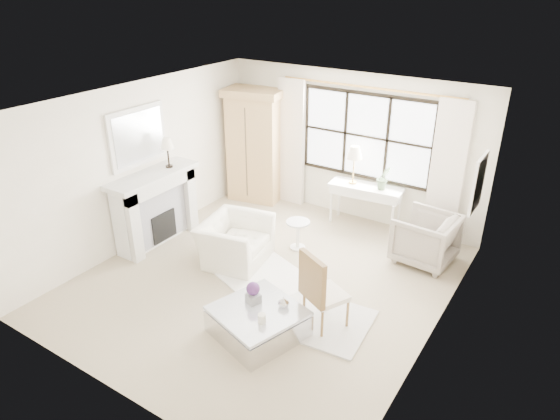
{
  "coord_description": "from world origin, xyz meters",
  "views": [
    {
      "loc": [
        3.64,
        -5.24,
        4.23
      ],
      "look_at": [
        0.12,
        0.2,
        1.13
      ],
      "focal_mm": 32.0,
      "sensor_mm": 36.0,
      "label": 1
    }
  ],
  "objects_px": {
    "coffee_table": "(258,322)",
    "console_table": "(365,206)",
    "club_armchair": "(235,241)",
    "armoire": "(255,145)"
  },
  "relations": [
    {
      "from": "coffee_table",
      "to": "console_table",
      "type": "bearing_deg",
      "value": 109.26
    },
    {
      "from": "club_armchair",
      "to": "console_table",
      "type": "bearing_deg",
      "value": -38.49
    },
    {
      "from": "console_table",
      "to": "club_armchair",
      "type": "relative_size",
      "value": 1.22
    },
    {
      "from": "console_table",
      "to": "coffee_table",
      "type": "relative_size",
      "value": 1.07
    },
    {
      "from": "armoire",
      "to": "console_table",
      "type": "relative_size",
      "value": 1.68
    },
    {
      "from": "armoire",
      "to": "console_table",
      "type": "height_order",
      "value": "armoire"
    },
    {
      "from": "armoire",
      "to": "coffee_table",
      "type": "relative_size",
      "value": 1.79
    },
    {
      "from": "console_table",
      "to": "armoire",
      "type": "bearing_deg",
      "value": 175.42
    },
    {
      "from": "console_table",
      "to": "club_armchair",
      "type": "distance_m",
      "value": 2.55
    },
    {
      "from": "armoire",
      "to": "club_armchair",
      "type": "xyz_separation_m",
      "value": [
        1.16,
        -2.21,
        -0.79
      ]
    }
  ]
}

